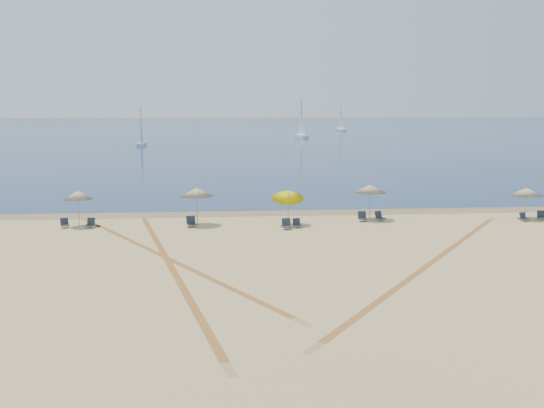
{
  "coord_description": "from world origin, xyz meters",
  "views": [
    {
      "loc": [
        -3.55,
        -21.64,
        7.89
      ],
      "look_at": [
        0.0,
        20.0,
        1.3
      ],
      "focal_mm": 40.82,
      "sensor_mm": 36.0,
      "label": 1
    }
  ],
  "objects_px": {
    "chair_8": "(380,216)",
    "umbrella_2": "(197,192)",
    "chair_4": "(191,222)",
    "chair_9": "(524,217)",
    "sailboat_2": "(141,134)",
    "umbrella_3": "(288,194)",
    "chair_10": "(541,216)",
    "umbrella_5": "(527,192)",
    "chair_3": "(90,223)",
    "umbrella_1": "(78,195)",
    "chair_6": "(297,224)",
    "chair_7": "(362,217)",
    "umbrella_4": "(370,189)",
    "chair_2": "(65,224)",
    "chair_5": "(287,224)",
    "sailboat_0": "(341,123)",
    "sailboat_1": "(301,126)"
  },
  "relations": [
    {
      "from": "chair_8",
      "to": "umbrella_2",
      "type": "bearing_deg",
      "value": 158.14
    },
    {
      "from": "chair_4",
      "to": "chair_8",
      "type": "distance_m",
      "value": 13.12
    },
    {
      "from": "chair_9",
      "to": "sailboat_2",
      "type": "bearing_deg",
      "value": 93.38
    },
    {
      "from": "umbrella_3",
      "to": "chair_10",
      "type": "xyz_separation_m",
      "value": [
        18.09,
        0.48,
        -1.81
      ]
    },
    {
      "from": "umbrella_5",
      "to": "chair_8",
      "type": "xyz_separation_m",
      "value": [
        -10.54,
        0.17,
        -1.65
      ]
    },
    {
      "from": "chair_3",
      "to": "chair_10",
      "type": "xyz_separation_m",
      "value": [
        31.19,
        0.29,
        -0.0
      ]
    },
    {
      "from": "umbrella_1",
      "to": "chair_6",
      "type": "relative_size",
      "value": 3.55
    },
    {
      "from": "umbrella_3",
      "to": "chair_4",
      "type": "height_order",
      "value": "umbrella_3"
    },
    {
      "from": "chair_7",
      "to": "chair_9",
      "type": "bearing_deg",
      "value": -3.34
    },
    {
      "from": "umbrella_1",
      "to": "sailboat_2",
      "type": "distance_m",
      "value": 88.0
    },
    {
      "from": "umbrella_4",
      "to": "chair_2",
      "type": "bearing_deg",
      "value": -176.27
    },
    {
      "from": "umbrella_1",
      "to": "umbrella_4",
      "type": "height_order",
      "value": "umbrella_4"
    },
    {
      "from": "chair_7",
      "to": "umbrella_1",
      "type": "bearing_deg",
      "value": -178.46
    },
    {
      "from": "chair_3",
      "to": "chair_5",
      "type": "xyz_separation_m",
      "value": [
        12.87,
        -1.6,
        0.03
      ]
    },
    {
      "from": "chair_2",
      "to": "umbrella_3",
      "type": "bearing_deg",
      "value": -24.03
    },
    {
      "from": "chair_10",
      "to": "sailboat_0",
      "type": "bearing_deg",
      "value": 107.43
    },
    {
      "from": "umbrella_2",
      "to": "chair_9",
      "type": "relative_size",
      "value": 3.68
    },
    {
      "from": "umbrella_1",
      "to": "chair_8",
      "type": "height_order",
      "value": "umbrella_1"
    },
    {
      "from": "chair_7",
      "to": "sailboat_1",
      "type": "height_order",
      "value": "sailboat_1"
    },
    {
      "from": "chair_9",
      "to": "chair_8",
      "type": "bearing_deg",
      "value": 154.51
    },
    {
      "from": "umbrella_5",
      "to": "chair_6",
      "type": "distance_m",
      "value": 16.81
    },
    {
      "from": "sailboat_1",
      "to": "umbrella_3",
      "type": "bearing_deg",
      "value": -110.57
    },
    {
      "from": "chair_6",
      "to": "sailboat_2",
      "type": "relative_size",
      "value": 0.09
    },
    {
      "from": "chair_2",
      "to": "chair_7",
      "type": "xyz_separation_m",
      "value": [
        20.11,
        0.62,
        0.02
      ]
    },
    {
      "from": "chair_9",
      "to": "umbrella_1",
      "type": "bearing_deg",
      "value": 159.17
    },
    {
      "from": "chair_2",
      "to": "chair_3",
      "type": "bearing_deg",
      "value": -25.85
    },
    {
      "from": "umbrella_2",
      "to": "chair_2",
      "type": "relative_size",
      "value": 3.38
    },
    {
      "from": "chair_7",
      "to": "sailboat_2",
      "type": "height_order",
      "value": "sailboat_2"
    },
    {
      "from": "umbrella_4",
      "to": "sailboat_1",
      "type": "relative_size",
      "value": 0.26
    },
    {
      "from": "chair_2",
      "to": "chair_6",
      "type": "relative_size",
      "value": 1.11
    },
    {
      "from": "chair_5",
      "to": "chair_7",
      "type": "height_order",
      "value": "chair_5"
    },
    {
      "from": "umbrella_1",
      "to": "chair_2",
      "type": "xyz_separation_m",
      "value": [
        -0.82,
        -0.52,
        -1.82
      ]
    },
    {
      "from": "umbrella_4",
      "to": "chair_6",
      "type": "height_order",
      "value": "umbrella_4"
    },
    {
      "from": "umbrella_4",
      "to": "chair_4",
      "type": "relative_size",
      "value": 3.13
    },
    {
      "from": "umbrella_2",
      "to": "chair_8",
      "type": "distance_m",
      "value": 12.84
    },
    {
      "from": "chair_5",
      "to": "chair_9",
      "type": "height_order",
      "value": "chair_5"
    },
    {
      "from": "umbrella_2",
      "to": "chair_4",
      "type": "distance_m",
      "value": 2.09
    },
    {
      "from": "umbrella_1",
      "to": "chair_5",
      "type": "relative_size",
      "value": 3.41
    },
    {
      "from": "chair_4",
      "to": "chair_6",
      "type": "relative_size",
      "value": 1.18
    },
    {
      "from": "sailboat_1",
      "to": "chair_2",
      "type": "bearing_deg",
      "value": -117.51
    },
    {
      "from": "chair_7",
      "to": "sailboat_0",
      "type": "height_order",
      "value": "sailboat_0"
    },
    {
      "from": "umbrella_2",
      "to": "sailboat_1",
      "type": "height_order",
      "value": "sailboat_1"
    },
    {
      "from": "chair_6",
      "to": "umbrella_3",
      "type": "bearing_deg",
      "value": 104.34
    },
    {
      "from": "umbrella_4",
      "to": "sailboat_1",
      "type": "xyz_separation_m",
      "value": [
        10.49,
        115.92,
        0.79
      ]
    },
    {
      "from": "umbrella_4",
      "to": "chair_4",
      "type": "xyz_separation_m",
      "value": [
        -12.49,
        -1.76,
        -1.87
      ]
    },
    {
      "from": "umbrella_3",
      "to": "chair_8",
      "type": "relative_size",
      "value": 3.35
    },
    {
      "from": "chair_10",
      "to": "chair_4",
      "type": "bearing_deg",
      "value": -154.96
    },
    {
      "from": "chair_5",
      "to": "chair_10",
      "type": "distance_m",
      "value": 18.42
    },
    {
      "from": "chair_6",
      "to": "sailboat_1",
      "type": "bearing_deg",
      "value": 69.24
    },
    {
      "from": "chair_7",
      "to": "sailboat_2",
      "type": "relative_size",
      "value": 0.09
    }
  ]
}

